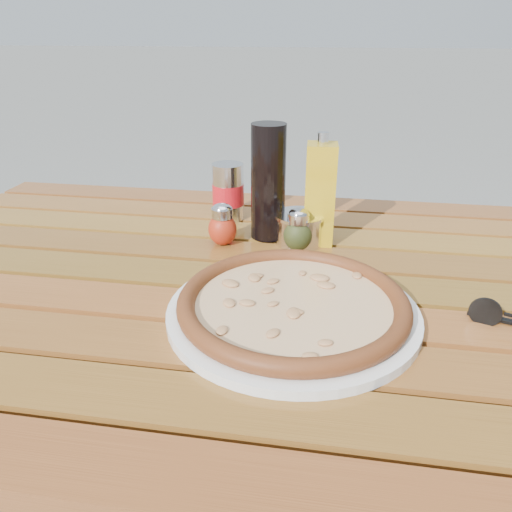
% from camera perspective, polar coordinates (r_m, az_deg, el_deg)
% --- Properties ---
extents(table, '(1.40, 0.90, 0.75)m').
position_cam_1_polar(table, '(0.87, -0.22, -6.91)').
color(table, '#38210C').
rests_on(table, ground).
extents(plate, '(0.41, 0.41, 0.01)m').
position_cam_1_polar(plate, '(0.72, 4.21, -6.41)').
color(plate, silver).
rests_on(plate, table).
extents(pizza, '(0.35, 0.35, 0.03)m').
position_cam_1_polar(pizza, '(0.71, 4.25, -5.33)').
color(pizza, beige).
rests_on(pizza, plate).
extents(pepper_shaker, '(0.06, 0.06, 0.08)m').
position_cam_1_polar(pepper_shaker, '(0.94, -3.87, 3.54)').
color(pepper_shaker, red).
rests_on(pepper_shaker, table).
extents(oregano_shaker, '(0.06, 0.06, 0.08)m').
position_cam_1_polar(oregano_shaker, '(0.92, 4.82, 2.92)').
color(oregano_shaker, '#383F19').
rests_on(oregano_shaker, table).
extents(dark_bottle, '(0.07, 0.07, 0.22)m').
position_cam_1_polar(dark_bottle, '(0.96, 1.40, 8.40)').
color(dark_bottle, black).
rests_on(dark_bottle, table).
extents(soda_can, '(0.08, 0.08, 0.12)m').
position_cam_1_polar(soda_can, '(1.07, -3.20, 7.27)').
color(soda_can, silver).
rests_on(soda_can, table).
extents(olive_oil_cruet, '(0.06, 0.06, 0.21)m').
position_cam_1_polar(olive_oil_cruet, '(0.94, 7.32, 7.04)').
color(olive_oil_cruet, '#B99313').
rests_on(olive_oil_cruet, table).
extents(parmesan_tin, '(0.10, 0.10, 0.07)m').
position_cam_1_polar(parmesan_tin, '(0.95, 4.97, 3.19)').
color(parmesan_tin, silver).
rests_on(parmesan_tin, table).
extents(sunglasses, '(0.11, 0.05, 0.04)m').
position_cam_1_polar(sunglasses, '(0.77, 27.06, -6.39)').
color(sunglasses, black).
rests_on(sunglasses, table).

